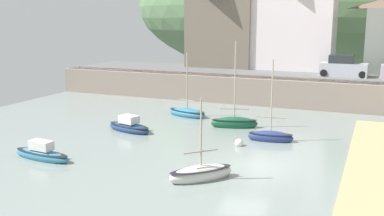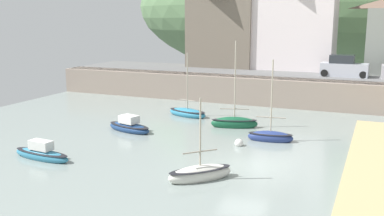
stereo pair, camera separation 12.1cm
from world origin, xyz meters
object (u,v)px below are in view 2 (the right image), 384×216
(sailboat_blue_trim, at_px, (187,113))
(dinghy_open_wooden, at_px, (42,154))
(rowboat_small_beached, at_px, (234,123))
(waterfront_building_left, at_px, (226,19))
(mooring_buoy, at_px, (239,143))
(sailboat_far_left, at_px, (129,127))
(motorboat_with_cabin, at_px, (200,174))
(fishing_boat_green, at_px, (270,136))
(parked_car_near_slipway, at_px, (344,68))
(waterfront_building_centre, at_px, (293,14))

(sailboat_blue_trim, relative_size, dinghy_open_wooden, 1.33)
(rowboat_small_beached, bearing_deg, dinghy_open_wooden, -142.13)
(waterfront_building_left, relative_size, mooring_buoy, 18.62)
(waterfront_building_left, distance_m, sailboat_blue_trim, 17.07)
(sailboat_far_left, bearing_deg, mooring_buoy, 11.20)
(motorboat_with_cabin, bearing_deg, dinghy_open_wooden, 135.94)
(fishing_boat_green, distance_m, mooring_buoy, 2.37)
(fishing_boat_green, height_order, mooring_buoy, fishing_boat_green)
(fishing_boat_green, height_order, dinghy_open_wooden, fishing_boat_green)
(motorboat_with_cabin, distance_m, parked_car_near_slipway, 24.25)
(sailboat_far_left, height_order, dinghy_open_wooden, sailboat_far_left)
(waterfront_building_centre, height_order, sailboat_far_left, waterfront_building_centre)
(rowboat_small_beached, height_order, mooring_buoy, rowboat_small_beached)
(dinghy_open_wooden, bearing_deg, sailboat_blue_trim, 81.99)
(waterfront_building_left, distance_m, sailboat_far_left, 22.45)
(waterfront_building_centre, bearing_deg, waterfront_building_left, 180.00)
(sailboat_far_left, relative_size, parked_car_near_slipway, 0.92)
(sailboat_far_left, distance_m, parked_car_near_slipway, 21.18)
(waterfront_building_centre, distance_m, sailboat_far_left, 23.70)
(fishing_boat_green, xyz_separation_m, rowboat_small_beached, (-3.20, 2.54, 0.04))
(waterfront_building_left, xyz_separation_m, parked_car_near_slipway, (12.87, -4.50, -4.23))
(sailboat_blue_trim, distance_m, motorboat_with_cabin, 14.22)
(sailboat_far_left, bearing_deg, rowboat_small_beached, 45.93)
(sailboat_blue_trim, xyz_separation_m, mooring_buoy, (6.24, -6.47, -0.11))
(fishing_boat_green, distance_m, sailboat_blue_trim, 9.05)
(sailboat_blue_trim, height_order, motorboat_with_cabin, sailboat_blue_trim)
(sailboat_blue_trim, bearing_deg, fishing_boat_green, -15.14)
(rowboat_small_beached, bearing_deg, parked_car_near_slipway, 46.83)
(waterfront_building_centre, distance_m, parked_car_near_slipway, 8.63)
(parked_car_near_slipway, bearing_deg, waterfront_building_left, 162.54)
(dinghy_open_wooden, xyz_separation_m, motorboat_with_cabin, (9.30, 0.43, 0.01))
(sailboat_far_left, distance_m, mooring_buoy, 8.06)
(motorboat_with_cabin, bearing_deg, waterfront_building_centre, 45.38)
(waterfront_building_left, distance_m, waterfront_building_centre, 7.31)
(waterfront_building_centre, bearing_deg, sailboat_far_left, -108.20)
(waterfront_building_centre, height_order, mooring_buoy, waterfront_building_centre)
(parked_car_near_slipway, bearing_deg, waterfront_building_centre, 142.93)
(waterfront_building_left, distance_m, parked_car_near_slipway, 14.28)
(rowboat_small_beached, distance_m, parked_car_near_slipway, 14.67)
(fishing_boat_green, distance_m, rowboat_small_beached, 4.08)
(parked_car_near_slipway, bearing_deg, fishing_boat_green, -99.20)
(motorboat_with_cabin, height_order, mooring_buoy, motorboat_with_cabin)
(sailboat_blue_trim, xyz_separation_m, parked_car_near_slipway, (10.77, 10.86, 2.94))
(waterfront_building_centre, xyz_separation_m, motorboat_with_cabin, (1.02, -28.14, -7.71))
(dinghy_open_wooden, distance_m, parked_car_near_slipway, 27.93)
(sailboat_far_left, bearing_deg, fishing_boat_green, 22.61)
(mooring_buoy, bearing_deg, motorboat_with_cabin, -90.18)
(waterfront_building_centre, bearing_deg, sailboat_blue_trim, -108.68)
(waterfront_building_left, height_order, dinghy_open_wooden, waterfront_building_left)
(waterfront_building_left, xyz_separation_m, waterfront_building_centre, (7.29, 0.00, 0.58))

